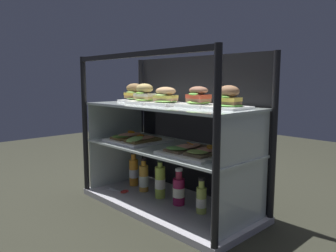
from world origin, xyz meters
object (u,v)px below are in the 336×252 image
plated_roll_sandwich_right_of_center (135,94)px  juice_bottle_front_left_end (201,199)px  kitchen_scissors (122,191)px  plated_roll_sandwich_near_right_corner (229,100)px  open_sandwich_tray_mid_right (196,151)px  juice_bottle_tucked_behind (144,178)px  plated_roll_sandwich_far_right (145,96)px  plated_roll_sandwich_center (166,98)px  plated_roll_sandwich_mid_right (198,99)px  juice_bottle_front_fourth (134,171)px  juice_bottle_back_center (179,190)px  open_sandwich_tray_far_right (136,139)px  juice_bottle_near_post (160,182)px

plated_roll_sandwich_right_of_center → juice_bottle_front_left_end: (0.64, -0.04, -0.56)m
plated_roll_sandwich_right_of_center → kitchen_scissors: (0.05, -0.15, -0.64)m
plated_roll_sandwich_near_right_corner → open_sandwich_tray_mid_right: plated_roll_sandwich_near_right_corner is taller
juice_bottle_tucked_behind → plated_roll_sandwich_far_right: bearing=-29.6°
plated_roll_sandwich_center → plated_roll_sandwich_mid_right: bearing=14.6°
juice_bottle_front_fourth → juice_bottle_back_center: size_ratio=1.08×
juice_bottle_front_fourth → plated_roll_sandwich_right_of_center: bearing=52.5°
juice_bottle_tucked_behind → juice_bottle_back_center: bearing=-0.2°
juice_bottle_tucked_behind → plated_roll_sandwich_near_right_corner: bearing=3.4°
juice_bottle_front_left_end → kitchen_scissors: bearing=-169.1°
plated_roll_sandwich_mid_right → kitchen_scissors: plated_roll_sandwich_mid_right is taller
plated_roll_sandwich_far_right → open_sandwich_tray_mid_right: bearing=-1.6°
plated_roll_sandwich_far_right → plated_roll_sandwich_center: size_ratio=1.01×
juice_bottle_front_fourth → kitchen_scissors: size_ratio=1.40×
plated_roll_sandwich_near_right_corner → open_sandwich_tray_mid_right: 0.32m
juice_bottle_front_fourth → juice_bottle_tucked_behind: size_ratio=1.08×
plated_roll_sandwich_center → juice_bottle_front_left_end: (0.27, 0.02, -0.55)m
plated_roll_sandwich_center → juice_bottle_back_center: bearing=13.6°
open_sandwich_tray_far_right → plated_roll_sandwich_near_right_corner: bearing=8.1°
plated_roll_sandwich_near_right_corner → juice_bottle_near_post: 0.72m
open_sandwich_tray_far_right → juice_bottle_front_fourth: bearing=148.4°
plated_roll_sandwich_center → juice_bottle_tucked_behind: bearing=174.5°
plated_roll_sandwich_far_right → juice_bottle_near_post: size_ratio=0.73×
juice_bottle_front_fourth → juice_bottle_near_post: size_ratio=0.99×
plated_roll_sandwich_mid_right → juice_bottle_front_fourth: bearing=-179.8°
plated_roll_sandwich_center → kitchen_scissors: 0.72m
plated_roll_sandwich_right_of_center → plated_roll_sandwich_far_right: plated_roll_sandwich_far_right is taller
juice_bottle_back_center → kitchen_scissors: juice_bottle_back_center is taller
open_sandwich_tray_far_right → juice_bottle_front_left_end: bearing=6.2°
juice_bottle_back_center → juice_bottle_front_left_end: 0.17m
juice_bottle_front_fourth → open_sandwich_tray_far_right: bearing=-31.6°
plated_roll_sandwich_mid_right → juice_bottle_near_post: (-0.28, -0.03, -0.53)m
open_sandwich_tray_far_right → juice_bottle_back_center: size_ratio=1.54×
open_sandwich_tray_mid_right → juice_bottle_near_post: 0.42m
juice_bottle_back_center → juice_bottle_front_left_end: bearing=0.7°
open_sandwich_tray_far_right → plated_roll_sandwich_far_right: bearing=18.7°
juice_bottle_tucked_behind → juice_bottle_near_post: juice_bottle_near_post is taller
juice_bottle_back_center → juice_bottle_front_left_end: size_ratio=1.09×
plated_roll_sandwich_far_right → plated_roll_sandwich_mid_right: size_ratio=0.93×
plated_roll_sandwich_right_of_center → juice_bottle_near_post: size_ratio=0.71×
plated_roll_sandwich_near_right_corner → open_sandwich_tray_mid_right: bearing=-149.8°
plated_roll_sandwich_near_right_corner → open_sandwich_tray_far_right: bearing=-171.9°
plated_roll_sandwich_mid_right → kitchen_scissors: size_ratio=1.11×
juice_bottle_back_center → open_sandwich_tray_far_right: bearing=-171.0°
juice_bottle_front_fourth → juice_bottle_tucked_behind: bearing=-11.1°
plated_roll_sandwich_far_right → plated_roll_sandwich_center: (0.18, 0.01, -0.01)m
juice_bottle_front_left_end → juice_bottle_near_post: bearing=-179.2°
plated_roll_sandwich_near_right_corner → plated_roll_sandwich_right_of_center: bearing=179.8°
juice_bottle_near_post → juice_bottle_front_left_end: 0.34m
plated_roll_sandwich_right_of_center → plated_roll_sandwich_far_right: (0.19, -0.07, -0.00)m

